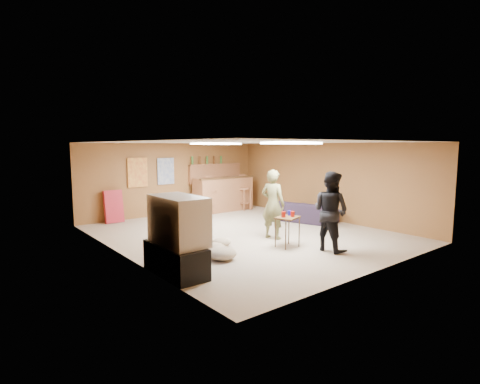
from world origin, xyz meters
TOP-DOWN VIEW (x-y plane):
  - ground at (0.00, 0.00)m, footprint 7.00×7.00m
  - ceiling at (0.00, 0.00)m, footprint 6.00×7.00m
  - wall_back at (0.00, 3.50)m, footprint 6.00×0.02m
  - wall_front at (0.00, -3.50)m, footprint 6.00×0.02m
  - wall_left at (-3.00, 0.00)m, footprint 0.02×7.00m
  - wall_right at (3.00, 0.00)m, footprint 0.02×7.00m
  - tv_stand at (-2.72, -1.50)m, footprint 0.55×1.30m
  - dvd_box at (-2.50, -1.50)m, footprint 0.35×0.50m
  - tv_body at (-2.65, -1.50)m, footprint 0.60×1.10m
  - tv_screen at (-2.34, -1.50)m, footprint 0.02×0.95m
  - bar_counter at (1.50, 2.95)m, footprint 2.00×0.60m
  - bar_lip at (1.50, 2.70)m, footprint 2.10×0.12m
  - bar_shelf at (1.50, 3.40)m, footprint 2.00×0.18m
  - bar_backing at (1.50, 3.42)m, footprint 2.00×0.14m
  - poster_left at (-1.20, 3.46)m, footprint 0.60×0.03m
  - poster_right at (-0.30, 3.46)m, footprint 0.55×0.03m
  - folding_chair_stack at (-2.00, 3.30)m, footprint 0.50×0.26m
  - ceiling_panel_front at (0.00, -1.50)m, footprint 1.20×0.60m
  - ceiling_panel_back at (0.00, 1.20)m, footprint 1.20×0.60m
  - person_olive at (0.20, -0.75)m, footprint 0.53×0.67m
  - person_black at (0.43, -2.19)m, footprint 0.64×0.80m
  - sofa at (2.23, 0.16)m, footprint 1.26×2.02m
  - tray_table at (-0.06, -1.47)m, footprint 0.60×0.54m
  - cup_red_near at (-0.16, -1.45)m, footprint 0.11×0.11m
  - cup_red_far at (0.03, -1.53)m, footprint 0.10×0.10m
  - cup_blue at (0.09, -1.38)m, footprint 0.10×0.10m
  - bar_stool_left at (0.93, 2.81)m, footprint 0.52×0.52m
  - bar_stool_right at (2.10, 2.59)m, footprint 0.49×0.49m
  - cushion_near_tv at (-1.63, -1.00)m, footprint 0.56×0.56m
  - cushion_mid at (-1.11, -0.56)m, footprint 0.52×0.52m
  - cushion_far at (-1.65, -1.34)m, footprint 0.58×0.58m
  - bottle_row at (1.16, 3.38)m, footprint 1.20×0.08m

SIDE VIEW (x-z plane):
  - ground at x=0.00m, z-range 0.00..0.00m
  - cushion_mid at x=-1.11m, z-range 0.00..0.18m
  - cushion_far at x=-1.65m, z-range 0.00..0.24m
  - cushion_near_tv at x=-1.63m, z-range 0.00..0.24m
  - dvd_box at x=-2.50m, z-range 0.11..0.19m
  - tv_stand at x=-2.72m, z-range 0.00..0.50m
  - sofa at x=2.23m, z-range 0.00..0.55m
  - tray_table at x=-0.06m, z-range 0.00..0.64m
  - folding_chair_stack at x=-2.00m, z-range -0.01..0.91m
  - bar_counter at x=1.50m, z-range 0.00..1.10m
  - bar_stool_right at x=2.10m, z-range 0.00..1.17m
  - bar_stool_left at x=0.93m, z-range 0.00..1.25m
  - cup_blue at x=0.09m, z-range 0.64..0.75m
  - cup_red_far at x=0.03m, z-range 0.64..0.76m
  - cup_red_near at x=-0.16m, z-range 0.64..0.76m
  - person_olive at x=0.20m, z-range 0.00..1.59m
  - person_black at x=0.43m, z-range 0.00..1.61m
  - tv_body at x=-2.65m, z-range 0.50..1.30m
  - tv_screen at x=-2.34m, z-range 0.57..1.23m
  - wall_back at x=0.00m, z-range 0.00..2.20m
  - wall_front at x=0.00m, z-range 0.00..2.20m
  - wall_left at x=-3.00m, z-range 0.00..2.20m
  - wall_right at x=3.00m, z-range 0.00..2.20m
  - bar_lip at x=1.50m, z-range 1.08..1.12m
  - bar_backing at x=1.50m, z-range 0.90..1.50m
  - poster_left at x=-1.20m, z-range 0.93..1.78m
  - poster_right at x=-0.30m, z-range 0.95..1.75m
  - bar_shelf at x=1.50m, z-range 1.48..1.52m
  - bottle_row at x=1.16m, z-range 1.52..1.78m
  - ceiling_panel_front at x=0.00m, z-range 2.15..2.19m
  - ceiling_panel_back at x=0.00m, z-range 2.15..2.19m
  - ceiling at x=0.00m, z-range 2.19..2.21m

